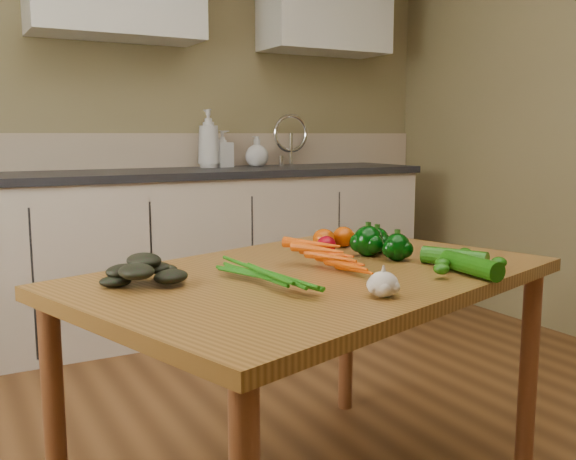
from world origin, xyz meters
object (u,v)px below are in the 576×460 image
(table, at_px, (315,298))
(soap_bottle_b, at_px, (222,149))
(zucchini_a, at_px, (454,258))
(pepper_c, at_px, (397,247))
(pepper_b, at_px, (377,240))
(tomato_b, at_px, (324,239))
(carrot_bunch, at_px, (310,263))
(soap_bottle_c, at_px, (257,151))
(tomato_a, at_px, (326,245))
(garlic_bulb, at_px, (383,284))
(zucchini_b, at_px, (471,265))
(leafy_greens, at_px, (146,267))
(soap_bottle_a, at_px, (209,139))
(pepper_a, at_px, (368,241))
(tomato_c, at_px, (344,237))

(table, height_order, soap_bottle_b, soap_bottle_b)
(zucchini_a, bearing_deg, pepper_c, 120.45)
(pepper_b, relative_size, tomato_b, 1.06)
(carrot_bunch, distance_m, pepper_b, 0.40)
(soap_bottle_c, xyz_separation_m, tomato_a, (-0.64, -1.81, -0.25))
(garlic_bulb, bearing_deg, zucchini_a, 25.05)
(tomato_a, height_order, zucchini_b, tomato_a)
(soap_bottle_c, bearing_deg, pepper_c, -33.56)
(soap_bottle_c, bearing_deg, pepper_b, -33.80)
(garlic_bulb, bearing_deg, carrot_bunch, 95.07)
(soap_bottle_b, relative_size, leafy_greens, 1.14)
(soap_bottle_a, xyz_separation_m, zucchini_a, (-0.10, -2.15, -0.33))
(soap_bottle_b, relative_size, garlic_bulb, 2.99)
(pepper_a, relative_size, tomato_b, 1.26)
(carrot_bunch, relative_size, tomato_c, 3.24)
(soap_bottle_c, relative_size, pepper_b, 2.26)
(tomato_c, bearing_deg, pepper_c, -87.42)
(pepper_c, distance_m, tomato_c, 0.27)
(soap_bottle_a, relative_size, soap_bottle_b, 1.56)
(tomato_c, xyz_separation_m, zucchini_b, (0.06, -0.54, -0.01))
(pepper_b, xyz_separation_m, zucchini_a, (0.06, -0.29, -0.01))
(tomato_c, bearing_deg, tomato_a, -146.97)
(zucchini_a, bearing_deg, tomato_c, 103.43)
(pepper_a, distance_m, tomato_c, 0.17)
(soap_bottle_b, relative_size, zucchini_a, 1.14)
(soap_bottle_b, bearing_deg, pepper_c, 158.12)
(pepper_c, distance_m, zucchini_a, 0.18)
(soap_bottle_b, distance_m, tomato_b, 1.81)
(table, bearing_deg, carrot_bunch, -154.92)
(pepper_a, bearing_deg, pepper_b, 29.21)
(soap_bottle_c, xyz_separation_m, zucchini_a, (-0.42, -2.16, -0.25))
(garlic_bulb, xyz_separation_m, pepper_b, (0.33, 0.47, 0.01))
(table, relative_size, soap_bottle_a, 4.51)
(table, bearing_deg, soap_bottle_c, 50.90)
(soap_bottle_c, height_order, tomato_b, soap_bottle_c)
(pepper_c, relative_size, tomato_a, 1.31)
(pepper_b, height_order, zucchini_b, pepper_b)
(soap_bottle_b, bearing_deg, tomato_b, 153.95)
(tomato_b, distance_m, zucchini_b, 0.55)
(soap_bottle_b, bearing_deg, carrot_bunch, 149.45)
(soap_bottle_b, relative_size, pepper_a, 2.29)
(soap_bottle_b, bearing_deg, soap_bottle_c, -105.66)
(pepper_b, bearing_deg, tomato_a, 158.65)
(carrot_bunch, relative_size, pepper_c, 3.00)
(soap_bottle_b, bearing_deg, tomato_a, 153.34)
(pepper_a, bearing_deg, soap_bottle_a, 83.16)
(soap_bottle_a, bearing_deg, carrot_bunch, 76.58)
(pepper_a, relative_size, pepper_b, 1.18)
(leafy_greens, height_order, pepper_c, leafy_greens)
(soap_bottle_b, xyz_separation_m, soap_bottle_c, (0.22, -0.01, -0.02))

